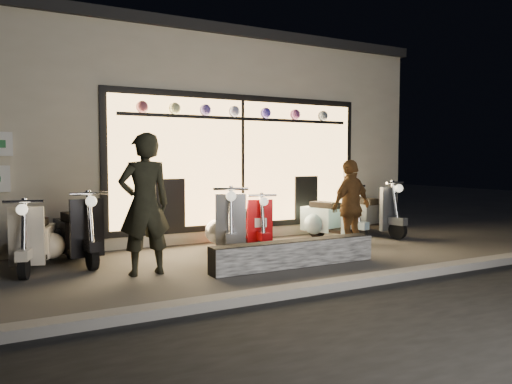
% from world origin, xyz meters
% --- Properties ---
extents(ground, '(40.00, 40.00, 0.00)m').
position_xyz_m(ground, '(0.00, 0.00, 0.00)').
color(ground, '#383533').
rests_on(ground, ground).
extents(kerb, '(40.00, 0.25, 0.12)m').
position_xyz_m(kerb, '(0.00, -2.00, 0.06)').
color(kerb, slate).
rests_on(kerb, ground).
extents(shop_building, '(10.20, 6.23, 4.20)m').
position_xyz_m(shop_building, '(0.00, 4.98, 2.10)').
color(shop_building, beige).
rests_on(shop_building, ground).
extents(graffiti_barrier, '(2.70, 0.28, 0.40)m').
position_xyz_m(graffiti_barrier, '(0.37, -0.65, 0.20)').
color(graffiti_barrier, black).
rests_on(graffiti_barrier, ground).
extents(scooter_silver, '(0.90, 1.52, 1.11)m').
position_xyz_m(scooter_silver, '(0.07, 0.98, 0.45)').
color(scooter_silver, black).
rests_on(scooter_silver, ground).
extents(scooter_red, '(0.60, 1.39, 0.98)m').
position_xyz_m(scooter_red, '(0.49, 1.01, 0.40)').
color(scooter_red, black).
rests_on(scooter_red, ground).
extents(scooter_black, '(0.60, 1.53, 1.09)m').
position_xyz_m(scooter_black, '(-2.44, 1.33, 0.44)').
color(scooter_black, black).
rests_on(scooter_black, ground).
extents(scooter_cream, '(0.71, 1.43, 1.02)m').
position_xyz_m(scooter_cream, '(-3.06, 1.10, 0.41)').
color(scooter_cream, black).
rests_on(scooter_cream, ground).
extents(scooter_blue, '(0.74, 1.50, 1.07)m').
position_xyz_m(scooter_blue, '(2.34, 1.21, 0.43)').
color(scooter_blue, black).
rests_on(scooter_blue, ground).
extents(scooter_grey, '(0.73, 1.56, 1.11)m').
position_xyz_m(scooter_grey, '(3.39, 1.30, 0.45)').
color(scooter_grey, black).
rests_on(scooter_grey, ground).
extents(man, '(0.72, 0.48, 1.97)m').
position_xyz_m(man, '(-1.74, -0.09, 0.99)').
color(man, black).
rests_on(man, ground).
extents(woman, '(1.01, 0.61, 1.60)m').
position_xyz_m(woman, '(1.76, -0.24, 0.80)').
color(woman, brown).
rests_on(woman, ground).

